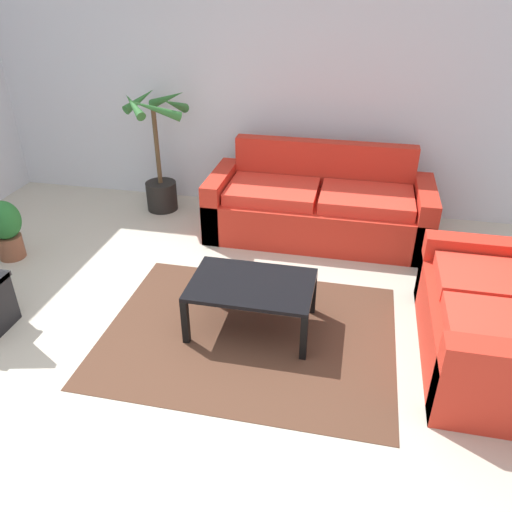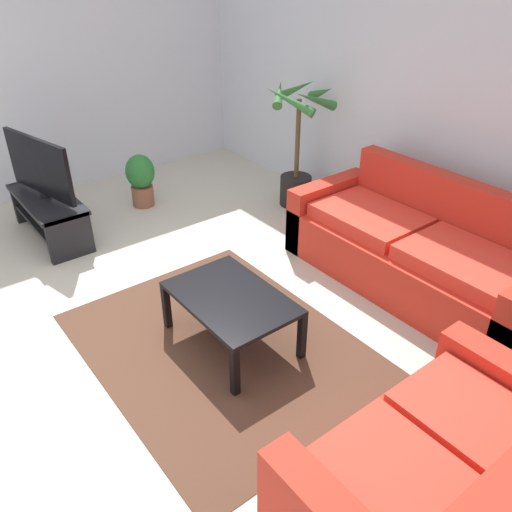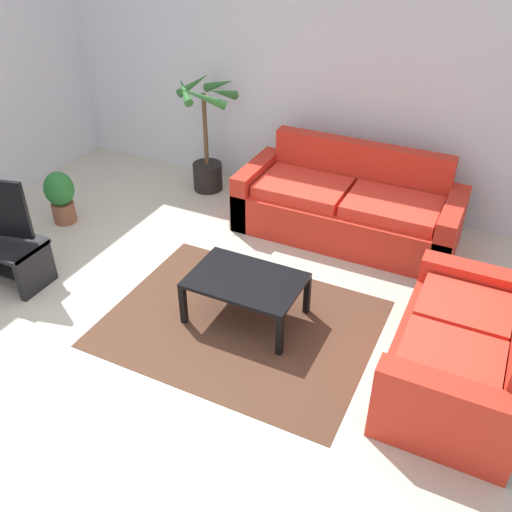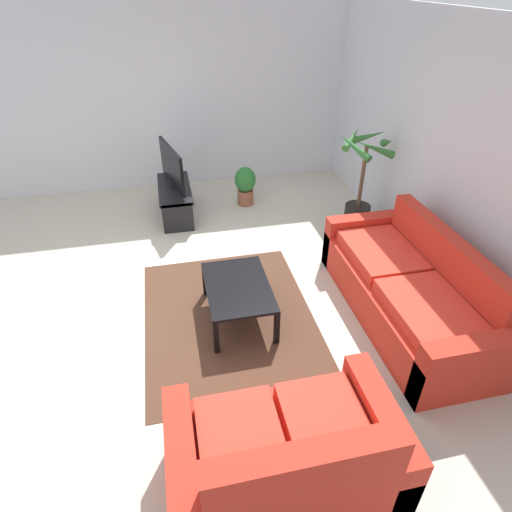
% 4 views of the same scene
% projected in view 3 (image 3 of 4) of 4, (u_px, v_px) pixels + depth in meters
% --- Properties ---
extents(ground_plane, '(6.60, 6.60, 0.00)m').
position_uv_depth(ground_plane, '(154.00, 343.00, 4.52)').
color(ground_plane, beige).
extents(wall_back, '(6.00, 0.06, 2.70)m').
position_uv_depth(wall_back, '(301.00, 77.00, 5.99)').
color(wall_back, silver).
rests_on(wall_back, ground).
extents(couch_main, '(2.23, 0.90, 0.90)m').
position_uv_depth(couch_main, '(348.00, 209.00, 5.74)').
color(couch_main, red).
rests_on(couch_main, ground).
extents(couch_loveseat, '(0.90, 1.51, 0.90)m').
position_uv_depth(couch_loveseat, '(464.00, 355.00, 3.98)').
color(couch_loveseat, red).
rests_on(couch_loveseat, ground).
extents(coffee_table, '(0.93, 0.62, 0.40)m').
position_uv_depth(coffee_table, '(246.00, 284.00, 4.59)').
color(coffee_table, black).
rests_on(coffee_table, ground).
extents(area_rug, '(2.20, 1.70, 0.01)m').
position_uv_depth(area_rug, '(241.00, 323.00, 4.71)').
color(area_rug, '#513323').
rests_on(area_rug, ground).
extents(potted_palm, '(0.72, 0.76, 1.36)m').
position_uv_depth(potted_palm, '(207.00, 145.00, 6.43)').
color(potted_palm, black).
rests_on(potted_palm, ground).
extents(potted_plant_small, '(0.31, 0.31, 0.58)m').
position_uv_depth(potted_plant_small, '(60.00, 195.00, 5.94)').
color(potted_plant_small, brown).
rests_on(potted_plant_small, ground).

